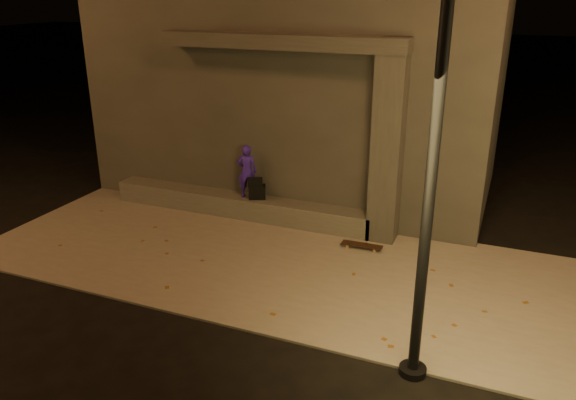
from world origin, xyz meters
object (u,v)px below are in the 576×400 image
at_px(street_lamp_0, 446,26).
at_px(skateboarder, 247,171).
at_px(backpack, 257,191).
at_px(column, 387,151).
at_px(skateboard, 362,245).

bearing_deg(street_lamp_0, skateboarder, 137.60).
distance_m(skateboarder, backpack, 0.47).
xyz_separation_m(column, street_lamp_0, (1.36, -3.97, 2.53)).
xyz_separation_m(backpack, street_lamp_0, (4.12, -3.97, 3.71)).
relative_size(column, street_lamp_0, 0.46).
height_order(skateboard, street_lamp_0, street_lamp_0).
bearing_deg(skateboard, backpack, 164.47).
bearing_deg(skateboard, street_lamp_0, -65.39).
relative_size(skateboard, street_lamp_0, 0.10).
height_order(backpack, street_lamp_0, street_lamp_0).
xyz_separation_m(skateboard, street_lamp_0, (1.60, -3.32, 4.26)).
distance_m(skateboarder, skateboard, 2.99).
bearing_deg(skateboard, column, 68.84).
distance_m(backpack, street_lamp_0, 6.82).
xyz_separation_m(backpack, skateboard, (2.52, -0.65, -0.55)).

